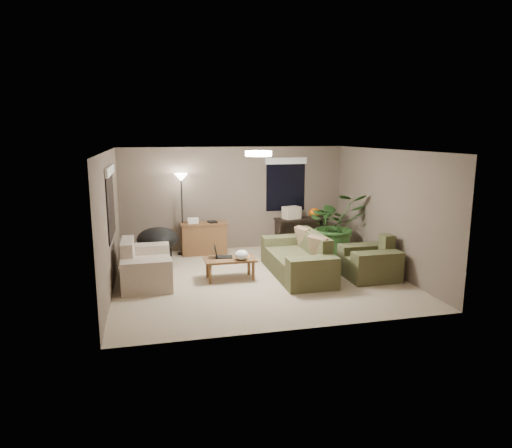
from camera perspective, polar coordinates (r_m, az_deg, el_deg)
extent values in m
plane|color=tan|center=(9.10, 0.29, -6.74)|extent=(5.50, 5.50, 0.00)
plane|color=white|center=(8.67, 0.31, 9.19)|extent=(5.50, 5.50, 0.00)
plane|color=brown|center=(11.21, -2.70, 3.22)|extent=(5.50, 0.00, 5.50)
plane|color=brown|center=(6.45, 5.51, -2.79)|extent=(5.50, 0.00, 5.50)
plane|color=brown|center=(8.59, -17.83, 0.24)|extent=(0.00, 5.00, 5.00)
plane|color=brown|center=(9.80, 16.13, 1.64)|extent=(0.00, 5.00, 5.00)
cube|color=#46462A|center=(9.27, 5.11, -5.08)|extent=(0.95, 1.48, 0.42)
cube|color=#4E4F2F|center=(9.28, 7.30, -2.40)|extent=(0.22, 1.48, 0.43)
cube|color=brown|center=(8.42, 7.09, -6.19)|extent=(0.95, 0.36, 0.60)
cube|color=#494A2C|center=(10.10, 3.48, -3.18)|extent=(0.95, 0.36, 0.60)
cube|color=#8C7251|center=(8.85, 7.92, -2.99)|extent=(0.40, 0.51, 0.47)
cube|color=#8C7251|center=(9.67, 6.01, -1.73)|extent=(0.33, 0.49, 0.47)
cube|color=beige|center=(9.03, -13.44, -5.81)|extent=(0.90, 0.88, 0.42)
cube|color=beige|center=(8.93, -15.75, -3.29)|extent=(0.22, 0.88, 0.43)
cube|color=beige|center=(8.41, -13.46, -6.44)|extent=(0.90, 0.36, 0.60)
cube|color=beige|center=(9.60, -13.47, -4.23)|extent=(0.90, 0.36, 0.60)
cube|color=#444529|center=(9.33, 13.93, -5.28)|extent=(0.95, 0.28, 0.42)
cube|color=#444529|center=(9.39, 16.04, -2.59)|extent=(0.22, 0.28, 0.43)
cube|color=brown|center=(9.03, 14.88, -5.27)|extent=(0.95, 0.36, 0.60)
cube|color=#45462A|center=(9.58, 13.09, -4.25)|extent=(0.95, 0.36, 0.60)
cube|color=brown|center=(8.93, -3.28, -4.43)|extent=(1.00, 0.55, 0.04)
cylinder|color=brown|center=(8.74, -5.76, -6.26)|extent=(0.06, 0.06, 0.38)
cylinder|color=brown|center=(8.88, -0.35, -5.92)|extent=(0.06, 0.06, 0.38)
cylinder|color=brown|center=(9.12, -6.09, -5.52)|extent=(0.06, 0.06, 0.38)
cylinder|color=brown|center=(9.25, -0.91, -5.21)|extent=(0.06, 0.06, 0.38)
cube|color=black|center=(9.00, -4.02, -4.13)|extent=(0.36, 0.28, 0.02)
cube|color=black|center=(8.95, -5.04, -3.45)|extent=(0.09, 0.24, 0.22)
ellipsoid|color=white|center=(8.79, -1.83, -3.89)|extent=(0.32, 0.30, 0.19)
cube|color=brown|center=(10.88, -6.52, -1.88)|extent=(1.05, 0.45, 0.71)
cube|color=brown|center=(10.81, -6.56, 0.06)|extent=(1.10, 0.50, 0.04)
cube|color=silver|center=(10.77, -7.89, 0.42)|extent=(0.25, 0.20, 0.12)
cube|color=black|center=(10.77, -5.48, 0.27)|extent=(0.22, 0.25, 0.04)
cube|color=black|center=(11.38, 5.65, 0.64)|extent=(1.30, 0.40, 0.04)
cube|color=black|center=(11.28, 2.72, -1.36)|extent=(0.05, 0.38, 0.71)
cube|color=black|center=(11.66, 8.40, -1.05)|extent=(0.05, 0.38, 0.71)
cube|color=black|center=(11.50, 5.59, -2.20)|extent=(1.25, 0.36, 0.03)
ellipsoid|color=orange|center=(11.47, 7.32, 1.40)|extent=(0.35, 0.35, 0.24)
cube|color=beige|center=(11.27, 4.46, 1.43)|extent=(0.46, 0.39, 0.30)
cylinder|color=black|center=(10.29, -12.10, -4.00)|extent=(0.60, 0.60, 0.30)
ellipsoid|color=black|center=(10.20, -12.19, -1.83)|extent=(1.08, 1.08, 0.50)
cylinder|color=black|center=(11.02, -9.05, -3.63)|extent=(0.28, 0.28, 0.02)
cylinder|color=black|center=(10.83, -9.20, 0.93)|extent=(0.04, 0.04, 1.78)
cone|color=white|center=(10.70, -9.35, 5.78)|extent=(0.32, 0.32, 0.18)
cylinder|color=white|center=(8.67, 0.31, 8.80)|extent=(0.50, 0.50, 0.10)
imported|color=#2D5923|center=(10.77, 9.88, -0.87)|extent=(1.34, 1.49, 1.16)
cube|color=tan|center=(10.78, 10.59, -3.98)|extent=(0.32, 0.32, 0.03)
cylinder|color=tan|center=(10.73, 10.63, -2.77)|extent=(0.12, 0.12, 0.44)
cube|color=tan|center=(10.67, 10.68, -1.55)|extent=(0.22, 0.22, 0.03)
cube|color=black|center=(8.84, -17.71, 2.52)|extent=(0.01, 1.50, 1.30)
cube|color=white|center=(8.77, -17.81, 6.40)|extent=(0.05, 1.56, 0.16)
cube|color=black|center=(11.47, 3.72, 4.90)|extent=(1.00, 0.01, 1.30)
cube|color=white|center=(11.40, 3.79, 7.89)|extent=(1.06, 0.05, 0.16)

